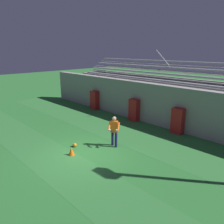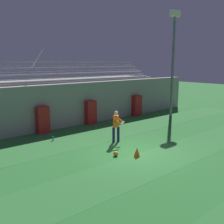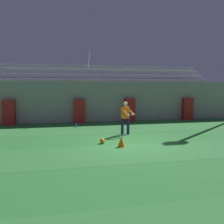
{
  "view_description": "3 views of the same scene",
  "coord_description": "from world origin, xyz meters",
  "px_view_note": "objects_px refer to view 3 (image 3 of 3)",
  "views": [
    {
      "loc": [
        8.01,
        -5.88,
        5.04
      ],
      "look_at": [
        -0.13,
        2.11,
        1.76
      ],
      "focal_mm": 35.0,
      "sensor_mm": 36.0,
      "label": 1
    },
    {
      "loc": [
        -8.45,
        -8.15,
        4.15
      ],
      "look_at": [
        0.07,
        1.78,
        1.65
      ],
      "focal_mm": 42.0,
      "sensor_mm": 36.0,
      "label": 2
    },
    {
      "loc": [
        -2.4,
        -8.8,
        2.37
      ],
      "look_at": [
        -0.49,
        0.98,
        1.25
      ],
      "focal_mm": 35.0,
      "sensor_mm": 36.0,
      "label": 3
    }
  ],
  "objects_px": {
    "traffic_cone": "(121,142)",
    "water_bottle": "(76,126)",
    "padding_pillar_gate_right": "(130,110)",
    "goalkeeper": "(126,116)",
    "padding_pillar_far_right": "(187,109)",
    "padding_pillar_gate_left": "(80,111)",
    "padding_pillar_far_left": "(9,113)",
    "soccer_ball": "(102,141)"
  },
  "relations": [
    {
      "from": "padding_pillar_far_right",
      "to": "water_bottle",
      "type": "distance_m",
      "value": 8.47
    },
    {
      "from": "traffic_cone",
      "to": "padding_pillar_gate_right",
      "type": "bearing_deg",
      "value": 71.63
    },
    {
      "from": "padding_pillar_far_left",
      "to": "padding_pillar_far_right",
      "type": "relative_size",
      "value": 1.0
    },
    {
      "from": "traffic_cone",
      "to": "water_bottle",
      "type": "height_order",
      "value": "traffic_cone"
    },
    {
      "from": "padding_pillar_gate_left",
      "to": "padding_pillar_far_left",
      "type": "relative_size",
      "value": 1.0
    },
    {
      "from": "padding_pillar_far_left",
      "to": "soccer_ball",
      "type": "relative_size",
      "value": 7.27
    },
    {
      "from": "padding_pillar_far_right",
      "to": "goalkeeper",
      "type": "distance_m",
      "value": 7.17
    },
    {
      "from": "goalkeeper",
      "to": "traffic_cone",
      "type": "xyz_separation_m",
      "value": [
        -0.75,
        -2.24,
        -0.74
      ]
    },
    {
      "from": "padding_pillar_gate_right",
      "to": "padding_pillar_gate_left",
      "type": "bearing_deg",
      "value": 180.0
    },
    {
      "from": "soccer_ball",
      "to": "traffic_cone",
      "type": "bearing_deg",
      "value": -44.48
    },
    {
      "from": "padding_pillar_far_left",
      "to": "soccer_ball",
      "type": "xyz_separation_m",
      "value": [
        5.13,
        -5.73,
        -0.69
      ]
    },
    {
      "from": "padding_pillar_gate_left",
      "to": "water_bottle",
      "type": "distance_m",
      "value": 1.92
    },
    {
      "from": "traffic_cone",
      "to": "water_bottle",
      "type": "bearing_deg",
      "value": 109.83
    },
    {
      "from": "padding_pillar_gate_right",
      "to": "water_bottle",
      "type": "xyz_separation_m",
      "value": [
        -3.79,
        -1.77,
        -0.68
      ]
    },
    {
      "from": "padding_pillar_far_left",
      "to": "water_bottle",
      "type": "bearing_deg",
      "value": -23.11
    },
    {
      "from": "traffic_cone",
      "to": "padding_pillar_far_right",
      "type": "bearing_deg",
      "value": 44.15
    },
    {
      "from": "padding_pillar_gate_right",
      "to": "soccer_ball",
      "type": "xyz_separation_m",
      "value": [
        -2.8,
        -5.73,
        -0.69
      ]
    },
    {
      "from": "padding_pillar_gate_left",
      "to": "padding_pillar_gate_right",
      "type": "distance_m",
      "value": 3.49
    },
    {
      "from": "padding_pillar_gate_left",
      "to": "padding_pillar_far_right",
      "type": "height_order",
      "value": "same"
    },
    {
      "from": "padding_pillar_far_left",
      "to": "traffic_cone",
      "type": "height_order",
      "value": "padding_pillar_far_left"
    },
    {
      "from": "goalkeeper",
      "to": "water_bottle",
      "type": "bearing_deg",
      "value": 135.3
    },
    {
      "from": "padding_pillar_gate_left",
      "to": "traffic_cone",
      "type": "height_order",
      "value": "padding_pillar_gate_left"
    },
    {
      "from": "padding_pillar_gate_left",
      "to": "soccer_ball",
      "type": "distance_m",
      "value": 5.82
    },
    {
      "from": "padding_pillar_gate_right",
      "to": "goalkeeper",
      "type": "bearing_deg",
      "value": -108.28
    },
    {
      "from": "soccer_ball",
      "to": "goalkeeper",
      "type": "bearing_deg",
      "value": 47.85
    },
    {
      "from": "padding_pillar_far_left",
      "to": "padding_pillar_far_right",
      "type": "bearing_deg",
      "value": 0.0
    },
    {
      "from": "padding_pillar_gate_right",
      "to": "padding_pillar_far_right",
      "type": "bearing_deg",
      "value": 0.0
    },
    {
      "from": "padding_pillar_far_right",
      "to": "padding_pillar_gate_right",
      "type": "bearing_deg",
      "value": 180.0
    },
    {
      "from": "padding_pillar_gate_left",
      "to": "padding_pillar_far_left",
      "type": "height_order",
      "value": "same"
    },
    {
      "from": "padding_pillar_far_left",
      "to": "water_bottle",
      "type": "relative_size",
      "value": 6.67
    },
    {
      "from": "padding_pillar_gate_right",
      "to": "padding_pillar_far_left",
      "type": "xyz_separation_m",
      "value": [
        -7.93,
        0.0,
        0.0
      ]
    },
    {
      "from": "padding_pillar_gate_left",
      "to": "padding_pillar_far_right",
      "type": "relative_size",
      "value": 1.0
    },
    {
      "from": "padding_pillar_gate_left",
      "to": "padding_pillar_gate_right",
      "type": "bearing_deg",
      "value": 0.0
    },
    {
      "from": "padding_pillar_far_left",
      "to": "traffic_cone",
      "type": "bearing_deg",
      "value": -47.75
    },
    {
      "from": "padding_pillar_far_right",
      "to": "goalkeeper",
      "type": "relative_size",
      "value": 0.96
    },
    {
      "from": "padding_pillar_far_right",
      "to": "goalkeeper",
      "type": "bearing_deg",
      "value": -144.53
    },
    {
      "from": "soccer_ball",
      "to": "padding_pillar_gate_left",
      "type": "bearing_deg",
      "value": 96.86
    },
    {
      "from": "padding_pillar_gate_left",
      "to": "water_bottle",
      "type": "bearing_deg",
      "value": -99.79
    },
    {
      "from": "padding_pillar_gate_right",
      "to": "goalkeeper",
      "type": "xyz_separation_m",
      "value": [
        -1.37,
        -4.16,
        0.15
      ]
    },
    {
      "from": "padding_pillar_gate_right",
      "to": "traffic_cone",
      "type": "bearing_deg",
      "value": -108.37
    },
    {
      "from": "padding_pillar_far_right",
      "to": "soccer_ball",
      "type": "distance_m",
      "value": 9.28
    },
    {
      "from": "padding_pillar_gate_right",
      "to": "traffic_cone",
      "type": "relative_size",
      "value": 3.81
    }
  ]
}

